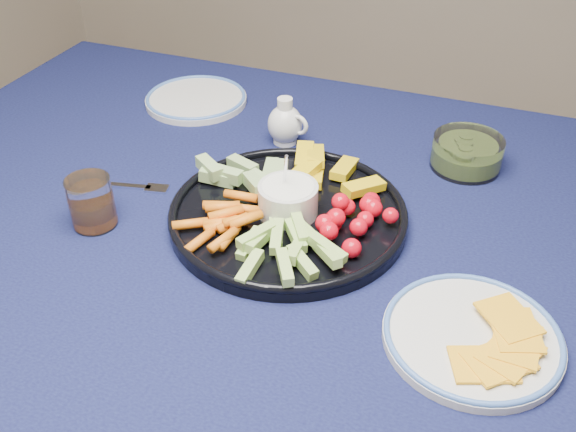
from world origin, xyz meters
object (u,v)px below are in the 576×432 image
(creamer_pitcher, at_px, (285,124))
(pickle_bowl, at_px, (467,154))
(crudite_platter, at_px, (287,209))
(dining_table, at_px, (324,270))
(juice_tumbler, at_px, (92,205))
(side_plate_extra, at_px, (196,99))
(cheese_plate, at_px, (473,334))

(creamer_pitcher, distance_m, pickle_bowl, 0.34)
(creamer_pitcher, bearing_deg, crudite_platter, -68.51)
(dining_table, relative_size, juice_tumbler, 20.16)
(side_plate_extra, bearing_deg, crudite_platter, -44.43)
(cheese_plate, xyz_separation_m, juice_tumbler, (-0.59, 0.04, 0.02))
(creamer_pitcher, xyz_separation_m, cheese_plate, (0.40, -0.39, -0.03))
(crudite_platter, xyz_separation_m, side_plate_extra, (-0.33, 0.32, -0.01))
(creamer_pitcher, height_order, pickle_bowl, creamer_pitcher)
(crudite_platter, height_order, juice_tumbler, crudite_platter)
(pickle_bowl, bearing_deg, juice_tumbler, -143.87)
(dining_table, bearing_deg, cheese_plate, -32.71)
(creamer_pitcher, relative_size, juice_tumbler, 1.10)
(juice_tumbler, bearing_deg, side_plate_extra, 96.38)
(crudite_platter, bearing_deg, pickle_bowl, 47.68)
(juice_tumbler, bearing_deg, crudite_platter, 22.45)
(juice_tumbler, xyz_separation_m, side_plate_extra, (-0.05, 0.44, -0.03))
(crudite_platter, xyz_separation_m, pickle_bowl, (0.24, 0.27, 0.00))
(dining_table, height_order, cheese_plate, cheese_plate)
(creamer_pitcher, height_order, cheese_plate, creamer_pitcher)
(pickle_bowl, bearing_deg, crudite_platter, -132.32)
(creamer_pitcher, relative_size, side_plate_extra, 0.43)
(creamer_pitcher, bearing_deg, cheese_plate, -44.00)
(cheese_plate, bearing_deg, creamer_pitcher, 136.00)
(crudite_platter, height_order, pickle_bowl, crudite_platter)
(dining_table, relative_size, cheese_plate, 7.32)
(crudite_platter, xyz_separation_m, creamer_pitcher, (-0.09, 0.23, 0.02))
(creamer_pitcher, height_order, side_plate_extra, creamer_pitcher)
(crudite_platter, relative_size, side_plate_extra, 1.77)
(creamer_pitcher, distance_m, cheese_plate, 0.56)
(pickle_bowl, relative_size, cheese_plate, 0.55)
(pickle_bowl, distance_m, side_plate_extra, 0.57)
(crudite_platter, distance_m, side_plate_extra, 0.46)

